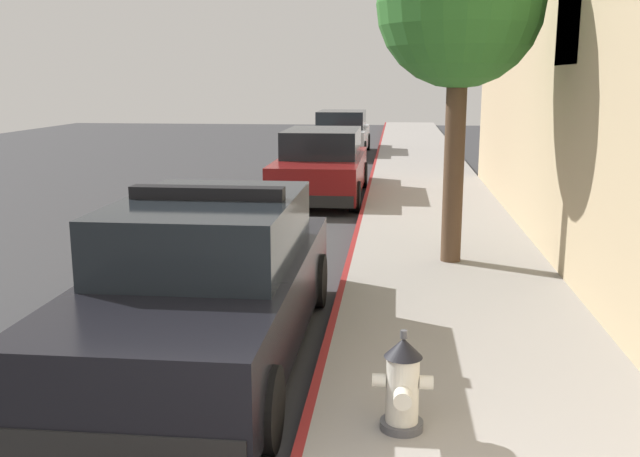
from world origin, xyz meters
name	(u,v)px	position (x,y,z in m)	size (l,w,h in m)	color
ground_plane	(120,228)	(-4.62, 10.00, -0.10)	(29.15, 60.00, 0.20)	#353538
sidewalk_pavement	(438,225)	(1.38, 10.00, 0.08)	(2.76, 60.00, 0.17)	gray
curb_painted_edge	(360,223)	(-0.04, 10.00, 0.08)	(0.08, 60.00, 0.17)	maroon
police_cruiser	(209,283)	(-1.19, 3.66, 0.74)	(1.94, 4.84, 1.68)	black
parked_car_silver_ahead	(322,166)	(-1.09, 13.31, 0.74)	(1.94, 4.84, 1.56)	maroon
parked_car_dark_far	(341,134)	(-1.38, 22.95, 0.74)	(1.94, 4.84, 1.56)	#B2B5BA
fire_hydrant	(403,384)	(0.68, 2.01, 0.52)	(0.44, 0.40, 0.76)	#4C4C51
street_tree	(460,7)	(1.39, 7.07, 3.61)	(2.21, 2.21, 4.59)	brown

